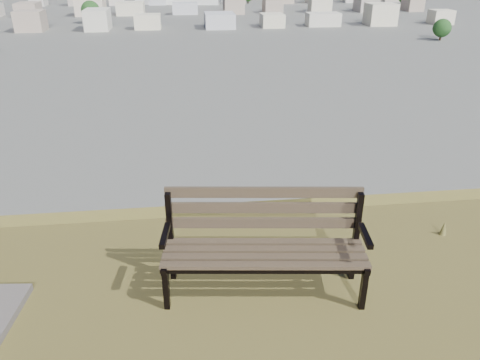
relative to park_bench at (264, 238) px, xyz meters
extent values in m
cube|color=#413325|center=(-0.04, -0.31, -0.10)|extent=(1.96, 0.32, 0.04)
cube|color=#413325|center=(-0.02, -0.18, -0.10)|extent=(1.96, 0.32, 0.04)
cube|color=#413325|center=(-0.01, -0.05, -0.10)|extent=(1.96, 0.32, 0.04)
cube|color=#413325|center=(0.01, 0.08, -0.10)|extent=(1.96, 0.32, 0.04)
cube|color=#413325|center=(0.02, 0.17, 0.08)|extent=(1.95, 0.27, 0.11)
cube|color=#413325|center=(0.02, 0.20, 0.23)|extent=(1.95, 0.27, 0.11)
cube|color=#413325|center=(0.03, 0.22, 0.39)|extent=(1.95, 0.27, 0.11)
cube|color=black|center=(-0.97, -0.22, -0.34)|extent=(0.06, 0.07, 0.48)
cube|color=black|center=(-0.91, 0.25, -0.08)|extent=(0.06, 0.07, 1.00)
cube|color=black|center=(-0.94, 0.00, -0.13)|extent=(0.12, 0.55, 0.05)
cube|color=black|center=(-0.95, -0.05, 0.14)|extent=(0.10, 0.40, 0.05)
cube|color=black|center=(0.89, -0.44, -0.34)|extent=(0.06, 0.07, 0.48)
cube|color=black|center=(0.95, 0.03, -0.08)|extent=(0.06, 0.07, 1.00)
cube|color=black|center=(0.92, -0.22, -0.13)|extent=(0.12, 0.55, 0.05)
cube|color=black|center=(0.91, -0.28, 0.14)|extent=(0.10, 0.40, 0.05)
cube|color=black|center=(-0.04, -0.32, -0.15)|extent=(1.95, 0.28, 0.04)
cube|color=black|center=(0.01, 0.09, -0.15)|extent=(1.95, 0.28, 0.04)
cone|color=brown|center=(2.33, 0.70, -0.49)|extent=(0.08, 0.08, 0.18)
cube|color=beige|center=(-60.07, 197.50, -22.08)|extent=(11.00, 11.00, 7.00)
cube|color=#A3978B|center=(-36.07, 197.50, -22.08)|extent=(11.00, 11.00, 7.00)
cube|color=beige|center=(-12.07, 197.50, -22.08)|extent=(11.00, 11.00, 7.00)
cube|color=#B4B4B9|center=(11.93, 197.50, -22.08)|extent=(11.00, 11.00, 7.00)
cube|color=beige|center=(35.93, 197.50, -22.08)|extent=(11.00, 11.00, 7.00)
cube|color=gray|center=(59.93, 197.50, -22.08)|extent=(11.00, 11.00, 7.00)
cube|color=beige|center=(83.93, 197.50, -22.08)|extent=(11.00, 11.00, 7.00)
cube|color=#B9B0A8|center=(107.93, 197.50, -22.08)|extent=(11.00, 11.00, 7.00)
cube|color=beige|center=(-72.07, 247.50, -22.08)|extent=(11.00, 11.00, 7.00)
cube|color=#B4B4B9|center=(-48.07, 247.50, -22.08)|extent=(11.00, 11.00, 7.00)
cube|color=beige|center=(-24.07, 247.50, -22.08)|extent=(11.00, 11.00, 7.00)
cube|color=gray|center=(-0.07, 247.50, -22.08)|extent=(11.00, 11.00, 7.00)
cube|color=beige|center=(23.93, 247.50, -22.08)|extent=(11.00, 11.00, 7.00)
cube|color=#B9B0A8|center=(47.93, 247.50, -22.08)|extent=(11.00, 11.00, 7.00)
cube|color=beige|center=(71.93, 247.50, -22.08)|extent=(11.00, 11.00, 7.00)
cube|color=#A3978B|center=(95.93, 247.50, -22.08)|extent=(11.00, 11.00, 7.00)
cube|color=beige|center=(119.93, 247.50, -22.08)|extent=(11.00, 11.00, 7.00)
cube|color=gray|center=(-84.07, 297.50, -22.08)|extent=(11.00, 11.00, 7.00)
cylinder|color=#312418|center=(89.93, 157.50, -24.53)|extent=(0.80, 0.80, 2.10)
sphere|color=#123517|center=(89.93, 157.50, -21.38)|extent=(6.30, 6.30, 6.30)
cylinder|color=#312418|center=(-40.07, 217.50, -24.23)|extent=(0.80, 0.80, 2.70)
sphere|color=#123517|center=(-40.07, 217.50, -20.18)|extent=(8.10, 8.10, 8.10)
cylinder|color=#312418|center=(129.93, 277.50, -24.60)|extent=(0.80, 0.80, 1.95)
cylinder|color=#312418|center=(39.93, 297.50, -24.53)|extent=(0.80, 0.80, 2.10)
camera|label=1|loc=(-0.69, -3.80, 2.52)|focal=35.00mm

